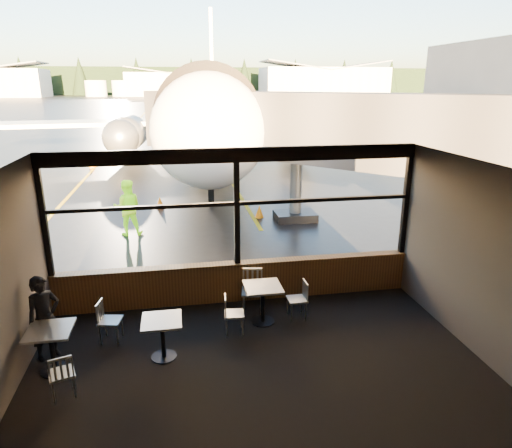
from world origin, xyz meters
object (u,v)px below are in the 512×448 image
object	(u,v)px
chair_near_n	(253,292)
ground_crew	(127,208)
jet_bridge	(319,158)
cone_wing	(92,163)
cone_nose	(259,211)
chair_near_w	(234,314)
cafe_table_near	(263,304)
chair_near_e	(297,300)
chair_mid_w	(110,321)
cafe_table_left	(52,350)
airliner	(210,66)
cafe_table_mid	(163,339)
cone_extra	(160,203)
passenger	(44,318)
chair_left_s	(62,374)

from	to	relation	value
chair_near_n	ground_crew	distance (m)	6.80
jet_bridge	cone_wing	bearing A→B (deg)	126.40
ground_crew	cone_nose	distance (m)	4.81
chair_near_w	cone_wing	bearing A→B (deg)	-158.75
cafe_table_near	chair_near_e	distance (m)	0.76
jet_bridge	cone_nose	xyz separation A→B (m)	(-1.87, 1.11, -2.11)
jet_bridge	chair_mid_w	size ratio (longest dim) A/B	12.75
cafe_table_left	airliner	bearing A→B (deg)	78.56
cafe_table_near	chair_near_e	size ratio (longest dim) A/B	1.00
chair_near_e	chair_near_n	world-z (taller)	chair_near_n
airliner	cafe_table_mid	size ratio (longest dim) A/B	49.59
cafe_table_mid	cone_wing	distance (m)	21.23
ground_crew	cone_extra	xyz separation A→B (m)	(0.93, 3.22, -0.69)
cafe_table_left	chair_mid_w	distance (m)	1.21
cafe_table_left	cone_nose	distance (m)	10.20
passenger	cone_nose	distance (m)	9.91
chair_near_w	chair_left_s	size ratio (longest dim) A/B	1.01
cafe_table_left	chair_left_s	xyz separation A→B (m)	(0.30, -0.71, -0.01)
cafe_table_mid	chair_near_w	size ratio (longest dim) A/B	0.96
chair_near_w	cafe_table_mid	bearing A→B (deg)	-59.89
jet_bridge	chair_near_w	size ratio (longest dim) A/B	13.30
cone_extra	chair_near_w	bearing A→B (deg)	-80.43
chair_near_e	chair_mid_w	world-z (taller)	chair_mid_w
cone_extra	chair_near_e	bearing A→B (deg)	-72.30
cafe_table_mid	airliner	bearing A→B (deg)	82.92
chair_left_s	cone_extra	world-z (taller)	chair_left_s
jet_bridge	chair_mid_w	world-z (taller)	jet_bridge
chair_near_n	cafe_table_near	bearing A→B (deg)	116.63
chair_near_e	chair_near_w	world-z (taller)	chair_near_e
cafe_table_mid	chair_near_e	bearing A→B (deg)	20.52
ground_crew	cone_wing	xyz separation A→B (m)	(-3.25, 13.31, -0.65)
cafe_table_near	chair_mid_w	xyz separation A→B (m)	(-3.01, -0.19, 0.01)
cafe_table_near	cafe_table_left	distance (m)	4.01
ground_crew	jet_bridge	bearing A→B (deg)	-179.93
chair_near_w	jet_bridge	bearing A→B (deg)	155.76
passenger	cone_wing	xyz separation A→B (m)	(-2.43, 20.35, -0.52)
jet_bridge	chair_left_s	xyz separation A→B (m)	(-6.80, -8.35, -1.93)
ground_crew	cone_nose	world-z (taller)	ground_crew
cafe_table_near	chair_near_w	bearing A→B (deg)	-154.25
airliner	cafe_table_left	distance (m)	24.69
cone_wing	chair_near_w	bearing A→B (deg)	-73.73
jet_bridge	cone_wing	world-z (taller)	jet_bridge
jet_bridge	ground_crew	bearing A→B (deg)	-178.98
jet_bridge	cone_wing	xyz separation A→B (m)	(-9.73, 13.19, -2.06)
cone_nose	cafe_table_left	bearing A→B (deg)	-120.86
chair_near_n	cone_nose	bearing A→B (deg)	-91.59
chair_near_w	chair_near_e	bearing A→B (deg)	110.59
cafe_table_mid	ground_crew	xyz separation A→B (m)	(-1.23, 7.44, 0.53)
jet_bridge	ground_crew	world-z (taller)	jet_bridge
airliner	chair_near_n	bearing A→B (deg)	-87.49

